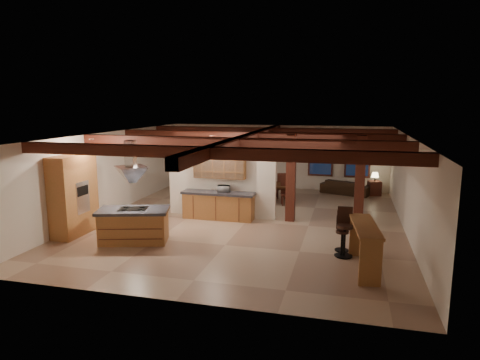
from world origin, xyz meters
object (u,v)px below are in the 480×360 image
(dining_table, at_px, (268,193))
(bar_counter, at_px, (365,239))
(kitchen_island, at_px, (134,225))
(sofa, at_px, (346,187))

(dining_table, distance_m, bar_counter, 7.33)
(kitchen_island, height_order, sofa, kitchen_island)
(kitchen_island, height_order, bar_counter, bar_counter)
(dining_table, distance_m, sofa, 3.77)
(kitchen_island, bearing_deg, dining_table, 65.08)
(sofa, bearing_deg, bar_counter, 112.67)
(dining_table, bearing_deg, sofa, 32.69)
(kitchen_island, xyz_separation_m, sofa, (5.74, 8.20, -0.19))
(sofa, distance_m, bar_counter, 8.72)
(dining_table, relative_size, sofa, 0.98)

